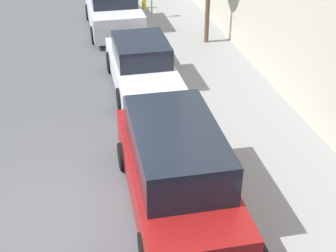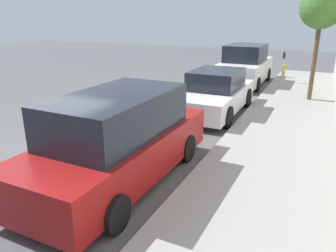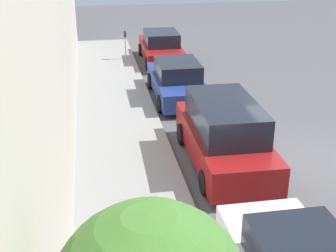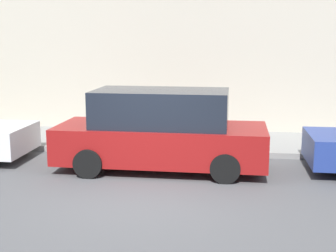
% 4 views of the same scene
% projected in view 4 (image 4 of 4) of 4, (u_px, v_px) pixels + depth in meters
% --- Properties ---
extents(ground_plane, '(60.00, 60.00, 0.00)m').
position_uv_depth(ground_plane, '(139.00, 199.00, 9.08)').
color(ground_plane, '#515154').
extents(sidewalk, '(2.87, 32.00, 0.15)m').
position_uv_depth(sidewalk, '(170.00, 141.00, 13.88)').
color(sidewalk, gray).
rests_on(sidewalk, ground_plane).
extents(parked_minivan_third, '(2.02, 4.93, 1.90)m').
position_uv_depth(parked_minivan_third, '(161.00, 131.00, 11.01)').
color(parked_minivan_third, maroon).
rests_on(parked_minivan_third, ground_plane).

